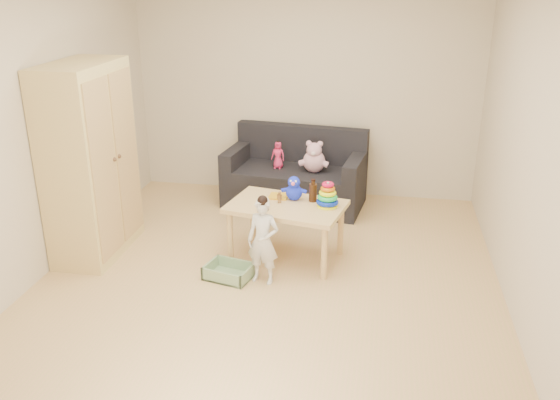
% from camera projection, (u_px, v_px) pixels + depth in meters
% --- Properties ---
extents(room, '(4.50, 4.50, 4.50)m').
position_uv_depth(room, '(269.00, 136.00, 4.79)').
color(room, tan).
rests_on(room, ground).
extents(wardrobe, '(0.50, 1.00, 1.81)m').
position_uv_depth(wardrobe, '(90.00, 162.00, 5.47)').
color(wardrobe, '#D0BD72').
rests_on(wardrobe, ground).
extents(sofa, '(1.64, 0.97, 0.44)m').
position_uv_depth(sofa, '(294.00, 187.00, 6.83)').
color(sofa, black).
rests_on(sofa, ground).
extents(play_table, '(1.15, 0.85, 0.55)m').
position_uv_depth(play_table, '(286.00, 232.00, 5.53)').
color(play_table, '#DAC477').
rests_on(play_table, ground).
extents(storage_bin, '(0.46, 0.39, 0.12)m').
position_uv_depth(storage_bin, '(229.00, 271.00, 5.25)').
color(storage_bin, gray).
rests_on(storage_bin, ground).
extents(toddler, '(0.31, 0.24, 0.76)m').
position_uv_depth(toddler, '(263.00, 242.00, 5.07)').
color(toddler, silver).
rests_on(toddler, ground).
extents(pink_bear, '(0.29, 0.26, 0.30)m').
position_uv_depth(pink_bear, '(314.00, 159.00, 6.59)').
color(pink_bear, '#E0A5BE').
rests_on(pink_bear, sofa).
extents(doll, '(0.17, 0.13, 0.30)m').
position_uv_depth(doll, '(278.00, 155.00, 6.71)').
color(doll, '#E52A62').
rests_on(doll, sofa).
extents(ring_stacker, '(0.20, 0.20, 0.23)m').
position_uv_depth(ring_stacker, '(328.00, 197.00, 5.35)').
color(ring_stacker, '#F1FF0D').
rests_on(ring_stacker, play_table).
extents(brown_bottle, '(0.07, 0.07, 0.22)m').
position_uv_depth(brown_bottle, '(313.00, 192.00, 5.47)').
color(brown_bottle, black).
rests_on(brown_bottle, play_table).
extents(blue_plush, '(0.20, 0.16, 0.24)m').
position_uv_depth(blue_plush, '(294.00, 188.00, 5.50)').
color(blue_plush, '#1C30FF').
rests_on(blue_plush, play_table).
extents(wooden_figure, '(0.06, 0.05, 0.12)m').
position_uv_depth(wooden_figure, '(280.00, 197.00, 5.44)').
color(wooden_figure, brown).
rests_on(wooden_figure, play_table).
extents(yellow_book, '(0.18, 0.18, 0.01)m').
position_uv_depth(yellow_book, '(279.00, 196.00, 5.61)').
color(yellow_book, gold).
rests_on(yellow_book, play_table).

